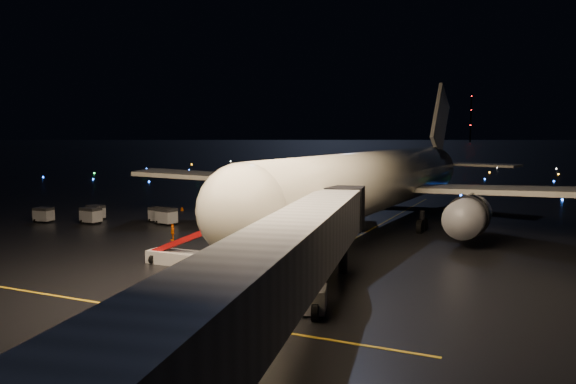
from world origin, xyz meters
name	(u,v)px	position (x,y,z in m)	size (l,w,h in m)	color
ground	(487,153)	(0.00, 300.00, 0.00)	(2000.00, 2000.00, 0.00)	black
lane_centre	(347,242)	(12.00, 15.00, 0.01)	(0.25, 80.00, 0.02)	gold
airliner	(388,147)	(13.05, 25.88, 9.00)	(63.53, 60.36, 18.00)	beige
pushback_tug	(289,293)	(15.54, -6.52, 1.05)	(4.42, 2.32, 2.11)	silver
belt_loader	(175,243)	(2.17, 0.77, 1.67)	(6.88, 1.88, 3.34)	silver
crew_c	(173,232)	(-4.05, 8.88, 0.80)	(0.94, 0.39, 1.60)	#FF6802
safety_cone_0	(279,229)	(3.13, 18.33, 0.24)	(0.42, 0.42, 0.48)	#F55900
safety_cone_1	(274,224)	(1.10, 21.24, 0.23)	(0.41, 0.41, 0.46)	#F55900
safety_cone_2	(247,219)	(-3.11, 22.42, 0.27)	(0.47, 0.47, 0.54)	#F55900
safety_cone_3	(182,209)	(-15.98, 27.44, 0.27)	(0.48, 0.48, 0.54)	#F55900
radio_mast	(471,118)	(-60.00, 740.00, 32.00)	(1.80, 1.80, 64.00)	black
taxiway_lights	(417,175)	(0.00, 106.00, 0.18)	(164.00, 92.00, 0.36)	black
baggage_cart_0	(159,215)	(-12.52, 17.74, 0.88)	(2.08, 1.46, 1.77)	gray
baggage_cart_1	(166,216)	(-10.61, 16.71, 0.94)	(2.22, 1.56, 1.89)	gray
baggage_cart_2	(91,216)	(-19.18, 13.68, 0.93)	(2.20, 1.54, 1.87)	gray
baggage_cart_3	(96,212)	(-20.94, 16.34, 0.88)	(2.06, 1.44, 1.75)	gray
baggage_cart_4	(44,215)	(-25.03, 12.10, 0.87)	(2.05, 1.43, 1.74)	gray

